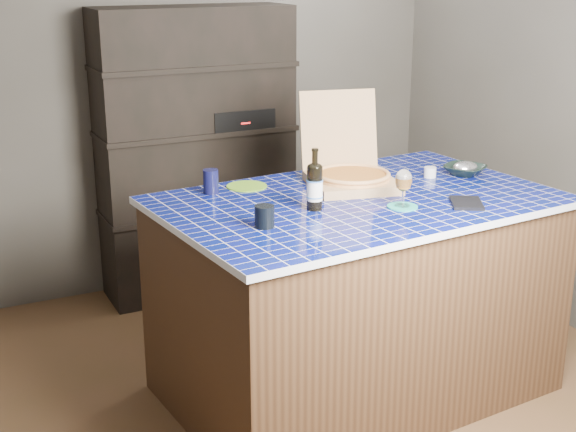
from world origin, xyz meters
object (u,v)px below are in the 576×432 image
kitchen_island (356,296)px  bowl (465,170)px  pizza_box (351,174)px  dvd_case (466,203)px  wine_glass (404,181)px  mead_bottle (315,186)px

kitchen_island → bowl: (0.71, 0.12, 0.52)m
kitchen_island → pizza_box: bearing=65.4°
pizza_box → dvd_case: bearing=-45.5°
wine_glass → dvd_case: wine_glass is taller
kitchen_island → pizza_box: (0.07, 0.20, 0.56)m
mead_bottle → bowl: size_ratio=1.35×
mead_bottle → dvd_case: (0.66, -0.24, -0.10)m
kitchen_island → wine_glass: wine_glass is taller
pizza_box → mead_bottle: size_ratio=2.01×
bowl → wine_glass: bearing=-151.3°
mead_bottle → dvd_case: bearing=-20.1°
bowl → kitchen_island: bearing=-170.5°
wine_glass → dvd_case: bearing=-18.3°
pizza_box → mead_bottle: pizza_box is taller
kitchen_island → bowl: size_ratio=9.29×
pizza_box → wine_glass: 0.42m
pizza_box → wine_glass: pizza_box is taller
pizza_box → bowl: pizza_box is taller
pizza_box → wine_glass: bearing=-73.3°
dvd_case → bowl: bearing=82.9°
pizza_box → kitchen_island: bearing=-96.7°
kitchen_island → bowl: 0.89m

